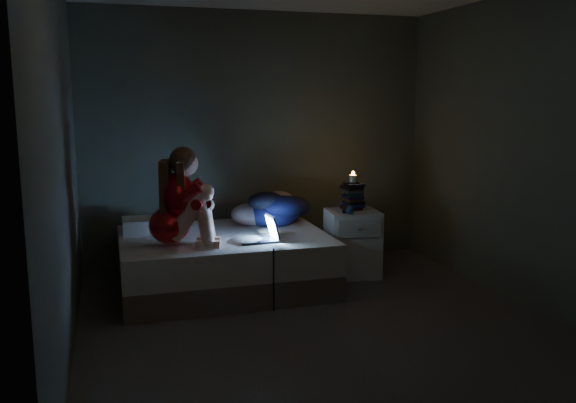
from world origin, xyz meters
name	(u,v)px	position (x,y,z in m)	size (l,w,h in m)	color
floor	(319,326)	(0.00, 0.00, -0.01)	(3.60, 3.80, 0.02)	#2F2825
wall_back	(258,140)	(0.00, 1.91, 1.30)	(3.60, 0.02, 2.60)	#4B5341
wall_front	(467,199)	(0.00, -1.91, 1.30)	(3.60, 0.02, 2.60)	#4B5341
wall_left	(60,165)	(-1.81, 0.00, 1.30)	(0.02, 3.80, 2.60)	#4B5341
wall_right	(527,151)	(1.81, 0.00, 1.30)	(0.02, 3.80, 2.60)	#4B5341
bed	(224,262)	(-0.53, 1.10, 0.25)	(1.84, 1.38, 0.51)	beige
pillow	(148,225)	(-1.18, 1.41, 0.57)	(0.46, 0.33, 0.13)	silver
woman	(168,197)	(-1.04, 0.81, 0.93)	(0.52, 0.34, 0.84)	maroon
laptop	(257,228)	(-0.31, 0.75, 0.63)	(0.34, 0.24, 0.24)	black
clothes_pile	(272,207)	(0.01, 1.40, 0.68)	(0.58, 0.47, 0.35)	#0D1643
nightstand	(352,243)	(0.75, 1.15, 0.32)	(0.49, 0.43, 0.65)	white
book_stack	(353,196)	(0.78, 1.22, 0.78)	(0.19, 0.25, 0.27)	black
candle	(353,178)	(0.78, 1.22, 0.96)	(0.07, 0.07, 0.08)	beige
phone	(347,212)	(0.67, 1.09, 0.65)	(0.07, 0.14, 0.01)	black
blue_orb	(352,210)	(0.67, 0.99, 0.69)	(0.08, 0.08, 0.08)	navy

